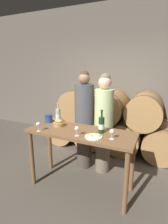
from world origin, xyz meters
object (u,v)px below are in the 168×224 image
object	(u,v)px
wine_bottle_red	(101,125)
cheese_plate	(94,137)
person_right	(104,123)
wine_glass_left	(77,129)
bread_basket	(59,123)
blue_crock	(49,118)
tasting_table	(81,141)
wine_glass_far_left	(38,125)
wine_glass_center	(112,132)
wine_bottle_white	(58,115)
person_left	(84,120)

from	to	relation	value
wine_bottle_red	cheese_plate	world-z (taller)	wine_bottle_red
person_right	wine_glass_left	bearing A→B (deg)	-99.82
bread_basket	blue_crock	bearing A→B (deg)	158.86
person_right	blue_crock	size ratio (longest dim) A/B	13.21
person_right	bread_basket	world-z (taller)	person_right
tasting_table	person_right	bearing A→B (deg)	74.42
blue_crock	wine_glass_far_left	bearing A→B (deg)	-75.09
wine_bottle_red	wine_glass_center	distance (m)	0.24
person_right	bread_basket	size ratio (longest dim) A/B	9.89
tasting_table	wine_bottle_white	xyz separation A→B (m)	(-0.52, 0.24, 0.26)
wine_glass_far_left	wine_glass_center	size ratio (longest dim) A/B	1.00
wine_bottle_white	person_left	bearing A→B (deg)	46.04
tasting_table	wine_glass_far_left	size ratio (longest dim) A/B	11.65
person_left	wine_glass_far_left	size ratio (longest dim) A/B	13.09
wine_bottle_white	cheese_plate	bearing A→B (deg)	-25.88
wine_bottle_white	wine_glass_left	xyz separation A→B (m)	(0.55, -0.41, -0.01)
wine_bottle_white	bread_basket	world-z (taller)	wine_bottle_white
wine_glass_left	wine_glass_center	size ratio (longest dim) A/B	1.00
blue_crock	wine_bottle_white	bearing A→B (deg)	33.35
wine_bottle_white	wine_glass_center	xyz separation A→B (m)	(0.99, -0.33, -0.01)
person_right	person_left	bearing A→B (deg)	-179.97
cheese_plate	wine_glass_left	distance (m)	0.24
blue_crock	bread_basket	xyz separation A→B (m)	(0.25, -0.10, -0.03)
wine_bottle_white	blue_crock	xyz separation A→B (m)	(-0.13, -0.08, -0.04)
person_right	wine_bottle_red	xyz separation A→B (m)	(0.13, -0.51, 0.15)
wine_bottle_white	wine_glass_left	bearing A→B (deg)	-37.09
cheese_plate	wine_bottle_white	bearing A→B (deg)	154.12
wine_glass_far_left	cheese_plate	bearing A→B (deg)	7.93
tasting_table	wine_bottle_white	size ratio (longest dim) A/B	4.85
tasting_table	cheese_plate	xyz separation A→B (m)	(0.25, -0.14, 0.16)
wine_bottle_white	blue_crock	distance (m)	0.16
person_right	bread_basket	xyz separation A→B (m)	(-0.55, -0.51, 0.08)
wine_bottle_red	wine_glass_center	xyz separation A→B (m)	(0.19, -0.15, -0.02)
blue_crock	wine_glass_center	distance (m)	1.15
bread_basket	wine_glass_left	distance (m)	0.49
wine_bottle_white	blue_crock	bearing A→B (deg)	-146.65
wine_glass_far_left	tasting_table	bearing A→B (deg)	24.50
wine_glass_left	wine_glass_far_left	bearing A→B (deg)	-173.15
tasting_table	wine_bottle_white	world-z (taller)	wine_bottle_white
tasting_table	bread_basket	size ratio (longest dim) A/B	9.01
person_left	blue_crock	world-z (taller)	person_left
wine_bottle_red	wine_glass_left	distance (m)	0.35
tasting_table	bread_basket	xyz separation A→B (m)	(-0.40, 0.05, 0.19)
cheese_plate	wine_glass_left	world-z (taller)	wine_glass_left
blue_crock	wine_glass_center	world-z (taller)	wine_glass_center
wine_glass_far_left	wine_glass_left	xyz separation A→B (m)	(0.57, 0.07, 0.00)
wine_glass_center	bread_basket	bearing A→B (deg)	170.35
person_left	blue_crock	xyz separation A→B (m)	(-0.45, -0.42, 0.10)
wine_bottle_white	bread_basket	distance (m)	0.23
tasting_table	wine_bottle_red	xyz separation A→B (m)	(0.29, 0.06, 0.26)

